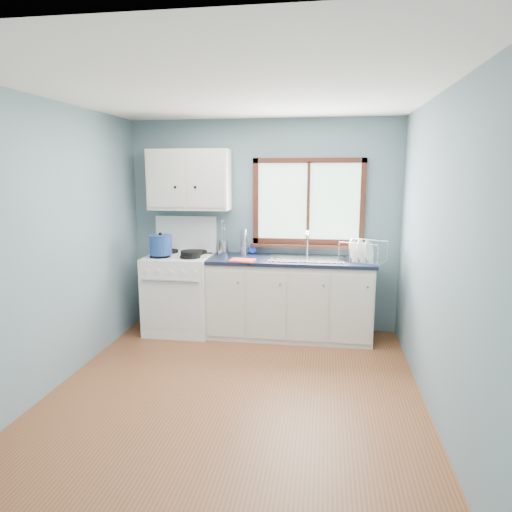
# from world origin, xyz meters

# --- Properties ---
(floor) EXTENTS (3.20, 3.60, 0.02)m
(floor) POSITION_xyz_m (0.00, 0.00, -0.01)
(floor) COLOR brown
(floor) RESTS_ON ground
(ceiling) EXTENTS (3.20, 3.60, 0.02)m
(ceiling) POSITION_xyz_m (0.00, 0.00, 2.51)
(ceiling) COLOR white
(ceiling) RESTS_ON wall_back
(wall_back) EXTENTS (3.20, 0.02, 2.50)m
(wall_back) POSITION_xyz_m (0.00, 1.81, 1.25)
(wall_back) COLOR slate
(wall_back) RESTS_ON ground
(wall_front) EXTENTS (3.20, 0.02, 2.50)m
(wall_front) POSITION_xyz_m (0.00, -1.81, 1.25)
(wall_front) COLOR slate
(wall_front) RESTS_ON ground
(wall_left) EXTENTS (0.02, 3.60, 2.50)m
(wall_left) POSITION_xyz_m (-1.61, 0.00, 1.25)
(wall_left) COLOR slate
(wall_left) RESTS_ON ground
(wall_right) EXTENTS (0.02, 3.60, 2.50)m
(wall_right) POSITION_xyz_m (1.61, 0.00, 1.25)
(wall_right) COLOR slate
(wall_right) RESTS_ON ground
(gas_range) EXTENTS (0.76, 0.69, 1.36)m
(gas_range) POSITION_xyz_m (-0.95, 1.47, 0.49)
(gas_range) COLOR white
(gas_range) RESTS_ON floor
(base_cabinets) EXTENTS (1.85, 0.60, 0.88)m
(base_cabinets) POSITION_xyz_m (0.36, 1.49, 0.41)
(base_cabinets) COLOR beige
(base_cabinets) RESTS_ON floor
(countertop) EXTENTS (1.89, 0.64, 0.04)m
(countertop) POSITION_xyz_m (0.36, 1.49, 0.90)
(countertop) COLOR black
(countertop) RESTS_ON base_cabinets
(sink) EXTENTS (0.84, 0.46, 0.44)m
(sink) POSITION_xyz_m (0.54, 1.49, 0.86)
(sink) COLOR silver
(sink) RESTS_ON countertop
(window) EXTENTS (1.36, 0.10, 1.03)m
(window) POSITION_xyz_m (0.54, 1.77, 1.48)
(window) COLOR #9EC6A8
(window) RESTS_ON wall_back
(upper_cabinets) EXTENTS (0.95, 0.35, 0.70)m
(upper_cabinets) POSITION_xyz_m (-0.85, 1.63, 1.80)
(upper_cabinets) COLOR beige
(upper_cabinets) RESTS_ON wall_back
(skillet) EXTENTS (0.37, 0.26, 0.05)m
(skillet) POSITION_xyz_m (-0.76, 1.33, 0.98)
(skillet) COLOR black
(skillet) RESTS_ON gas_range
(stockpot) EXTENTS (0.29, 0.29, 0.26)m
(stockpot) POSITION_xyz_m (-1.11, 1.31, 1.08)
(stockpot) COLOR navy
(stockpot) RESTS_ON gas_range
(utensil_crock) EXTENTS (0.15, 0.15, 0.40)m
(utensil_crock) POSITION_xyz_m (-0.47, 1.68, 1.00)
(utensil_crock) COLOR silver
(utensil_crock) RESTS_ON countertop
(thermos) EXTENTS (0.09, 0.09, 0.31)m
(thermos) POSITION_xyz_m (-0.21, 1.62, 1.08)
(thermos) COLOR silver
(thermos) RESTS_ON countertop
(soap_bottle) EXTENTS (0.13, 0.13, 0.27)m
(soap_bottle) POSITION_xyz_m (-0.11, 1.72, 1.05)
(soap_bottle) COLOR blue
(soap_bottle) RESTS_ON countertop
(dish_towel) EXTENTS (0.28, 0.22, 0.02)m
(dish_towel) POSITION_xyz_m (-0.16, 1.26, 0.93)
(dish_towel) COLOR #ED5337
(dish_towel) RESTS_ON countertop
(dish_rack) EXTENTS (0.56, 0.51, 0.24)m
(dish_rack) POSITION_xyz_m (1.15, 1.47, 0.98)
(dish_rack) COLOR silver
(dish_rack) RESTS_ON countertop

